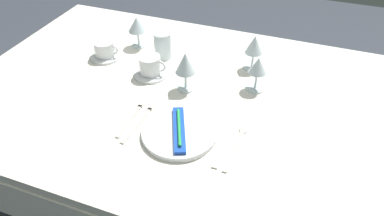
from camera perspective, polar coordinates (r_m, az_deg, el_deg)
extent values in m
plane|color=#383D47|center=(1.85, 0.84, -16.50)|extent=(6.00, 6.00, 0.00)
cube|color=silver|center=(1.32, 1.14, 1.31)|extent=(1.80, 1.10, 0.04)
cube|color=silver|center=(1.82, 6.90, 8.74)|extent=(1.80, 0.01, 0.18)
cylinder|color=brown|center=(2.17, -15.25, 5.02)|extent=(0.07, 0.07, 0.70)
cylinder|color=white|center=(1.14, -2.08, -4.03)|extent=(0.24, 0.24, 0.02)
cube|color=blue|center=(1.13, -2.10, -3.48)|extent=(0.12, 0.21, 0.01)
cylinder|color=green|center=(1.13, -2.11, -3.07)|extent=(0.08, 0.16, 0.01)
cube|color=beige|center=(1.19, -8.91, -2.73)|extent=(0.02, 0.19, 0.00)
cube|color=beige|center=(1.26, -6.49, 0.23)|extent=(0.02, 0.04, 0.00)
cube|color=beige|center=(1.21, -10.09, -2.05)|extent=(0.02, 0.17, 0.00)
cube|color=beige|center=(1.28, -8.08, 0.70)|extent=(0.02, 0.04, 0.00)
cube|color=beige|center=(1.11, 5.02, -6.14)|extent=(0.02, 0.19, 0.00)
cube|color=beige|center=(1.19, 6.44, -2.63)|extent=(0.02, 0.06, 0.00)
cube|color=beige|center=(1.10, 6.78, -6.87)|extent=(0.02, 0.19, 0.00)
ellipsoid|color=beige|center=(1.18, 8.31, -3.44)|extent=(0.03, 0.04, 0.01)
cylinder|color=white|center=(1.43, -6.67, 5.52)|extent=(0.14, 0.14, 0.01)
cylinder|color=white|center=(1.40, -6.79, 6.93)|extent=(0.09, 0.09, 0.07)
torus|color=white|center=(1.38, -5.20, 6.75)|extent=(0.05, 0.01, 0.05)
cylinder|color=white|center=(1.57, -13.73, 8.17)|extent=(0.14, 0.14, 0.01)
cylinder|color=white|center=(1.56, -13.93, 9.32)|extent=(0.09, 0.09, 0.06)
torus|color=white|center=(1.53, -12.56, 9.19)|extent=(0.04, 0.01, 0.04)
cylinder|color=silver|center=(1.63, -8.53, 9.97)|extent=(0.06, 0.06, 0.01)
cylinder|color=silver|center=(1.61, -8.66, 11.11)|extent=(0.01, 0.01, 0.07)
cone|color=silver|center=(1.58, -8.90, 13.21)|extent=(0.08, 0.08, 0.06)
cylinder|color=silver|center=(1.48, 9.59, 6.48)|extent=(0.07, 0.07, 0.01)
cylinder|color=silver|center=(1.46, 9.75, 7.68)|extent=(0.01, 0.01, 0.07)
cone|color=silver|center=(1.42, 10.06, 10.08)|extent=(0.07, 0.07, 0.07)
cylinder|color=silver|center=(1.34, -1.02, 3.22)|extent=(0.06, 0.06, 0.01)
cylinder|color=silver|center=(1.32, -1.04, 4.55)|extent=(0.01, 0.01, 0.07)
cone|color=silver|center=(1.28, -1.08, 7.31)|extent=(0.07, 0.07, 0.08)
cylinder|color=silver|center=(1.36, 10.12, 3.20)|extent=(0.07, 0.07, 0.01)
cylinder|color=silver|center=(1.34, 10.30, 4.48)|extent=(0.01, 0.01, 0.07)
cone|color=silver|center=(1.30, 10.63, 6.81)|extent=(0.07, 0.07, 0.06)
cylinder|color=silver|center=(1.51, -4.75, 10.05)|extent=(0.07, 0.07, 0.11)
cylinder|color=#C68C1E|center=(1.52, -4.70, 9.16)|extent=(0.07, 0.07, 0.05)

